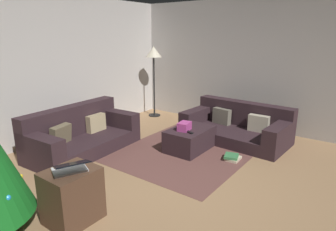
% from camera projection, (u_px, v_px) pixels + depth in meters
% --- Properties ---
extents(ground_plane, '(6.40, 6.40, 0.00)m').
position_uv_depth(ground_plane, '(188.00, 196.00, 3.59)').
color(ground_plane, '#93704C').
extents(rear_partition, '(6.40, 0.12, 2.60)m').
position_uv_depth(rear_partition, '(35.00, 71.00, 5.03)').
color(rear_partition, '#BCB7B2').
rests_on(rear_partition, ground_plane).
extents(corner_partition, '(0.12, 6.40, 2.60)m').
position_uv_depth(corner_partition, '(277.00, 67.00, 5.67)').
color(corner_partition, '#B5B0AB').
rests_on(corner_partition, ground_plane).
extents(couch_left, '(1.93, 0.98, 0.74)m').
position_uv_depth(couch_left, '(81.00, 135.00, 4.93)').
color(couch_left, '#2D1E23').
rests_on(couch_left, ground_plane).
extents(couch_right, '(1.08, 1.93, 0.67)m').
position_uv_depth(couch_right, '(237.00, 126.00, 5.47)').
color(couch_right, '#2D1E23').
rests_on(couch_right, ground_plane).
extents(ottoman, '(0.85, 0.56, 0.37)m').
position_uv_depth(ottoman, '(190.00, 139.00, 4.99)').
color(ottoman, '#2D1E23').
rests_on(ottoman, ground_plane).
extents(gift_box, '(0.26, 0.20, 0.14)m').
position_uv_depth(gift_box, '(184.00, 126.00, 4.84)').
color(gift_box, '#B23F8C').
rests_on(gift_box, ottoman).
extents(tv_remote, '(0.10, 0.17, 0.02)m').
position_uv_depth(tv_remote, '(189.00, 132.00, 4.74)').
color(tv_remote, black).
rests_on(tv_remote, ottoman).
extents(side_table, '(0.52, 0.44, 0.58)m').
position_uv_depth(side_table, '(72.00, 196.00, 3.06)').
color(side_table, '#4C3323').
rests_on(side_table, ground_plane).
extents(laptop, '(0.45, 0.48, 0.17)m').
position_uv_depth(laptop, '(70.00, 168.00, 2.92)').
color(laptop, silver).
rests_on(laptop, side_table).
extents(book_stack, '(0.29, 0.26, 0.08)m').
position_uv_depth(book_stack, '(232.00, 157.00, 4.60)').
color(book_stack, beige).
rests_on(book_stack, ground_plane).
extents(corner_lamp, '(0.36, 0.36, 1.63)m').
position_uv_depth(corner_lamp, '(154.00, 57.00, 6.72)').
color(corner_lamp, black).
rests_on(corner_lamp, ground_plane).
extents(area_rug, '(2.60, 2.00, 0.01)m').
position_uv_depth(area_rug, '(190.00, 149.00, 5.04)').
color(area_rug, brown).
rests_on(area_rug, ground_plane).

